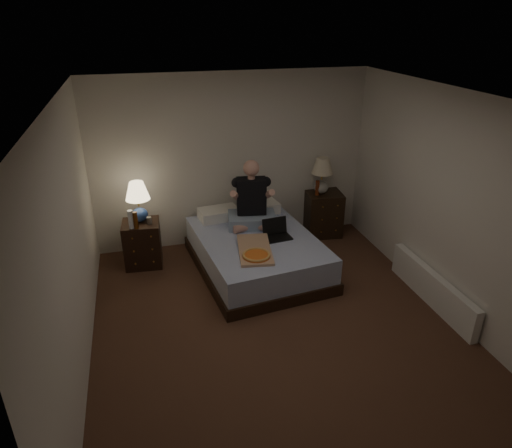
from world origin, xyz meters
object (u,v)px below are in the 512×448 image
object	(u,v)px
laptop	(278,230)
radiator	(432,288)
bed	(257,253)
beer_bottle_right	(317,188)
nightstand_right	(323,213)
beer_bottle_left	(136,220)
nightstand_left	(143,244)
water_bottle	(131,219)
lamp_left	(138,202)
person	(252,194)
lamp_right	(322,176)
pizza_box	(256,256)
soda_can	(149,220)

from	to	relation	value
laptop	radiator	bearing A→B (deg)	-44.07
bed	beer_bottle_right	distance (m)	1.48
nightstand_right	beer_bottle_left	world-z (taller)	beer_bottle_left
nightstand_left	water_bottle	world-z (taller)	water_bottle
bed	beer_bottle_left	size ratio (longest dim) A/B	8.47
nightstand_right	radiator	distance (m)	2.18
nightstand_right	beer_bottle_left	distance (m)	2.88
lamp_left	beer_bottle_left	size ratio (longest dim) A/B	2.43
nightstand_left	beer_bottle_right	bearing A→B (deg)	9.18
nightstand_right	person	xyz separation A→B (m)	(-1.26, -0.42, 0.61)
beer_bottle_left	lamp_right	bearing A→B (deg)	8.85
lamp_left	pizza_box	bearing A→B (deg)	-41.19
beer_bottle_right	person	distance (m)	1.18
soda_can	beer_bottle_right	world-z (taller)	beer_bottle_right
nightstand_right	soda_can	size ratio (longest dim) A/B	6.89
person	laptop	xyz separation A→B (m)	(0.23, -0.49, -0.34)
nightstand_left	person	xyz separation A→B (m)	(1.51, -0.15, 0.63)
nightstand_left	radiator	world-z (taller)	nightstand_left
water_bottle	beer_bottle_left	xyz separation A→B (m)	(0.06, -0.02, -0.01)
beer_bottle_right	lamp_left	bearing A→B (deg)	-176.46
person	pizza_box	bearing A→B (deg)	-91.13
water_bottle	beer_bottle_right	xyz separation A→B (m)	(2.74, 0.36, 0.04)
person	lamp_right	bearing A→B (deg)	29.18
nightstand_right	bed	bearing A→B (deg)	-142.33
water_bottle	pizza_box	world-z (taller)	water_bottle
bed	pizza_box	xyz separation A→B (m)	(-0.16, -0.57, 0.28)
laptop	radiator	size ratio (longest dim) A/B	0.21
lamp_left	bed	bearing A→B (deg)	-21.63
bed	lamp_right	size ratio (longest dim) A/B	3.48
soda_can	beer_bottle_right	xyz separation A→B (m)	(2.51, 0.29, 0.12)
laptop	pizza_box	bearing A→B (deg)	-138.51
person	water_bottle	bearing A→B (deg)	-170.26
lamp_left	water_bottle	bearing A→B (deg)	-121.03
lamp_left	person	bearing A→B (deg)	-7.72
lamp_right	pizza_box	world-z (taller)	lamp_right
lamp_left	beer_bottle_right	size ratio (longest dim) A/B	2.43
lamp_right	beer_bottle_right	size ratio (longest dim) A/B	2.43
bed	lamp_right	bearing A→B (deg)	26.30
water_bottle	laptop	size ratio (longest dim) A/B	0.74
bed	beer_bottle_left	bearing A→B (deg)	159.90
soda_can	beer_bottle_left	distance (m)	0.21
nightstand_right	soda_can	bearing A→B (deg)	-166.85
lamp_right	soda_can	world-z (taller)	lamp_right
water_bottle	radiator	world-z (taller)	water_bottle
beer_bottle_right	pizza_box	bearing A→B (deg)	-134.73
soda_can	radiator	xyz separation A→B (m)	(3.19, -1.78, -0.49)
lamp_right	radiator	distance (m)	2.33
pizza_box	radiator	distance (m)	2.14
water_bottle	radiator	xyz separation A→B (m)	(3.42, -1.70, -0.56)
soda_can	water_bottle	bearing A→B (deg)	-162.46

